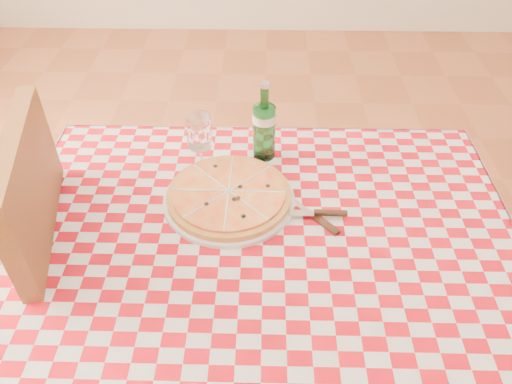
% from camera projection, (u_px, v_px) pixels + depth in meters
% --- Properties ---
extents(dining_table, '(1.20, 0.80, 0.75)m').
position_uv_depth(dining_table, '(263.00, 251.00, 1.35)').
color(dining_table, brown).
rests_on(dining_table, ground).
extents(tablecloth, '(1.30, 0.90, 0.01)m').
position_uv_depth(tablecloth, '(263.00, 226.00, 1.29)').
color(tablecloth, '#A70A16').
rests_on(tablecloth, dining_table).
extents(chair_far, '(0.56, 0.56, 1.04)m').
position_uv_depth(chair_far, '(18.00, 276.00, 1.37)').
color(chair_far, brown).
rests_on(chair_far, ground).
extents(pizza_plate, '(0.36, 0.36, 0.05)m').
position_uv_depth(pizza_plate, '(229.00, 195.00, 1.34)').
color(pizza_plate, '#C28E40').
rests_on(pizza_plate, tablecloth).
extents(water_bottle, '(0.09, 0.09, 0.24)m').
position_uv_depth(water_bottle, '(264.00, 121.00, 1.43)').
color(water_bottle, '#196526').
rests_on(water_bottle, tablecloth).
extents(wine_glass, '(0.08, 0.08, 0.18)m').
position_uv_depth(wine_glass, '(200.00, 144.00, 1.40)').
color(wine_glass, silver).
rests_on(wine_glass, tablecloth).
extents(cutlery, '(0.27, 0.25, 0.02)m').
position_uv_depth(cutlery, '(314.00, 214.00, 1.30)').
color(cutlery, silver).
rests_on(cutlery, tablecloth).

